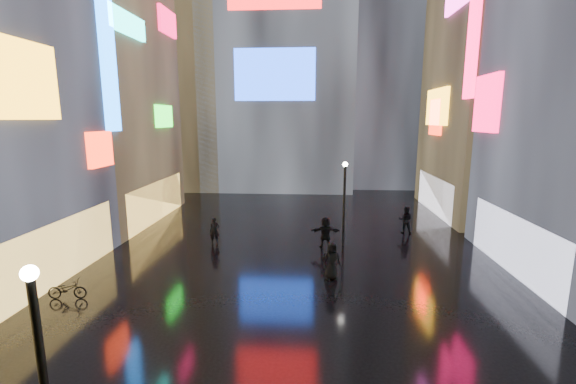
{
  "coord_description": "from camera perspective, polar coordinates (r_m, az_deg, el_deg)",
  "views": [
    {
      "loc": [
        0.96,
        -2.24,
        7.72
      ],
      "look_at": [
        0.0,
        12.0,
        5.0
      ],
      "focal_mm": 24.0,
      "sensor_mm": 36.0,
      "label": 1
    }
  ],
  "objects": [
    {
      "name": "ground",
      "position": [
        23.56,
        1.33,
        -8.34
      ],
      "size": [
        140.0,
        140.0,
        0.0
      ],
      "primitive_type": "plane",
      "color": "black",
      "rests_on": "ground"
    },
    {
      "name": "bicycle",
      "position": [
        19.73,
        -29.9,
        -12.39
      ],
      "size": [
        1.7,
        0.75,
        0.87
      ],
      "primitive_type": "imported",
      "rotation": [
        0.0,
        0.0,
        1.68
      ],
      "color": "black",
      "rests_on": "ground"
    },
    {
      "name": "pedestrian_7",
      "position": [
        27.55,
        17.01,
        -3.97
      ],
      "size": [
        1.03,
        0.88,
        1.85
      ],
      "primitive_type": "imported",
      "rotation": [
        0.0,
        0.0,
        2.93
      ],
      "color": "black",
      "rests_on": "ground"
    },
    {
      "name": "building_left_far",
      "position": [
        33.09,
        -28.02,
        15.23
      ],
      "size": [
        10.28,
        12.0,
        22.0
      ],
      "color": "black",
      "rests_on": "ground"
    },
    {
      "name": "lamp_near",
      "position": [
        9.17,
        -32.47,
        -22.43
      ],
      "size": [
        0.3,
        0.3,
        5.2
      ],
      "color": "black",
      "rests_on": "ground"
    },
    {
      "name": "tower_flank_left",
      "position": [
        47.0,
        -15.4,
        16.87
      ],
      "size": [
        10.0,
        10.0,
        26.0
      ],
      "primitive_type": "cube",
      "color": "black",
      "rests_on": "ground"
    },
    {
      "name": "pedestrian_5",
      "position": [
        23.47,
        5.57,
        -6.01
      ],
      "size": [
        1.79,
        0.61,
        1.92
      ],
      "primitive_type": "imported",
      "rotation": [
        0.0,
        0.0,
        3.17
      ],
      "color": "black",
      "rests_on": "ground"
    },
    {
      "name": "pedestrian_6",
      "position": [
        24.52,
        -10.84,
        -5.68
      ],
      "size": [
        0.7,
        0.55,
        1.7
      ],
      "primitive_type": "imported",
      "rotation": [
        0.0,
        0.0,
        0.25
      ],
      "color": "black",
      "rests_on": "ground"
    },
    {
      "name": "building_right_far",
      "position": [
        36.11,
        30.24,
        19.37
      ],
      "size": [
        10.28,
        12.0,
        28.0
      ],
      "color": "black",
      "rests_on": "ground"
    },
    {
      "name": "tower_flank_right",
      "position": [
        49.78,
        14.06,
        21.23
      ],
      "size": [
        12.0,
        12.0,
        34.0
      ],
      "primitive_type": "cube",
      "color": "black",
      "rests_on": "ground"
    },
    {
      "name": "lamp_far",
      "position": [
        23.58,
        8.34,
        -1.01
      ],
      "size": [
        0.3,
        0.3,
        5.2
      ],
      "color": "black",
      "rests_on": "ground"
    },
    {
      "name": "umbrella_2",
      "position": [
        18.68,
        6.57,
        -6.18
      ],
      "size": [
        1.02,
        1.04,
        0.86
      ],
      "primitive_type": "imported",
      "rotation": [
        0.0,
        0.0,
        0.09
      ],
      "color": "black",
      "rests_on": "pedestrian_4"
    },
    {
      "name": "pedestrian_4",
      "position": [
        19.12,
        6.48,
        -10.08
      ],
      "size": [
        1.03,
        0.8,
        1.86
      ],
      "primitive_type": "imported",
      "rotation": [
        0.0,
        0.0,
        0.25
      ],
      "color": "black",
      "rests_on": "ground"
    }
  ]
}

